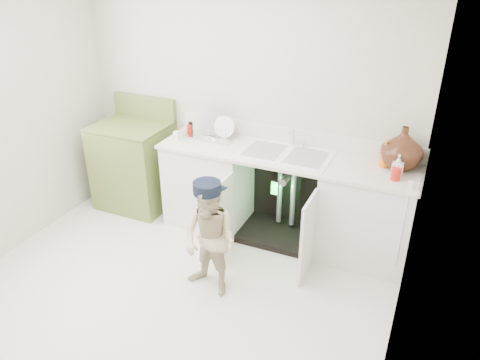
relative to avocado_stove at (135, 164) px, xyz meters
name	(u,v)px	position (x,y,z in m)	size (l,w,h in m)	color
ground	(172,293)	(1.16, -1.18, -0.48)	(3.50, 3.50, 0.00)	silver
room_shell	(161,159)	(1.16, -1.18, 0.77)	(6.00, 5.50, 1.26)	beige
counter_run	(288,194)	(1.76, 0.03, 0.00)	(2.44, 1.02, 1.27)	white
avocado_stove	(135,164)	(0.00, 0.00, 0.00)	(0.76, 0.65, 1.17)	olive
repair_worker	(210,239)	(1.44, -0.99, 0.03)	(0.61, 0.92, 1.01)	beige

